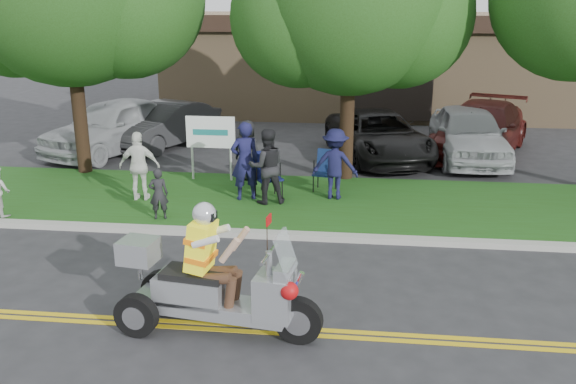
# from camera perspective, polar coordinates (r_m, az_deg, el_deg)

# --- Properties ---
(ground) EXTENTS (120.00, 120.00, 0.00)m
(ground) POSITION_cam_1_polar(r_m,az_deg,el_deg) (9.34, 1.09, -11.41)
(ground) COLOR #28282B
(ground) RESTS_ON ground
(centerline_near) EXTENTS (60.00, 0.10, 0.01)m
(centerline_near) POSITION_cam_1_polar(r_m,az_deg,el_deg) (8.84, 0.72, -13.18)
(centerline_near) COLOR gold
(centerline_near) RESTS_ON ground
(centerline_far) EXTENTS (60.00, 0.10, 0.01)m
(centerline_far) POSITION_cam_1_polar(r_m,az_deg,el_deg) (8.97, 0.83, -12.66)
(centerline_far) COLOR gold
(centerline_far) RESTS_ON ground
(curb) EXTENTS (60.00, 0.25, 0.12)m
(curb) POSITION_cam_1_polar(r_m,az_deg,el_deg) (12.07, 2.49, -4.18)
(curb) COLOR #A8A89E
(curb) RESTS_ON ground
(grass_verge) EXTENTS (60.00, 4.00, 0.10)m
(grass_verge) POSITION_cam_1_polar(r_m,az_deg,el_deg) (14.09, 3.13, -0.99)
(grass_verge) COLOR #214D14
(grass_verge) RESTS_ON ground
(commercial_building) EXTENTS (18.00, 8.20, 4.00)m
(commercial_building) POSITION_cam_1_polar(r_m,az_deg,el_deg) (27.26, 9.35, 11.99)
(commercial_building) COLOR #9E7F5B
(commercial_building) RESTS_ON ground
(tree_mid) EXTENTS (5.88, 4.80, 7.05)m
(tree_mid) POSITION_cam_1_polar(r_m,az_deg,el_deg) (15.38, 6.06, 17.10)
(tree_mid) COLOR #332114
(tree_mid) RESTS_ON ground
(business_sign) EXTENTS (1.25, 0.06, 1.75)m
(business_sign) POSITION_cam_1_polar(r_m,az_deg,el_deg) (15.54, -7.24, 5.24)
(business_sign) COLOR silver
(business_sign) RESTS_ON ground
(trike_scooter) EXTENTS (2.95, 1.11, 1.93)m
(trike_scooter) POSITION_cam_1_polar(r_m,az_deg,el_deg) (8.70, -7.31, -8.86)
(trike_scooter) COLOR black
(trike_scooter) RESTS_ON ground
(lawn_chair_a) EXTENTS (0.61, 0.63, 0.98)m
(lawn_chair_a) POSITION_cam_1_polar(r_m,az_deg,el_deg) (14.76, 3.58, 2.30)
(lawn_chair_a) COLOR black
(lawn_chair_a) RESTS_ON grass_verge
(lawn_chair_b) EXTENTS (0.78, 0.79, 1.07)m
(lawn_chair_b) POSITION_cam_1_polar(r_m,az_deg,el_deg) (14.21, -2.02, 1.93)
(lawn_chair_b) COLOR black
(lawn_chair_b) RESTS_ON grass_verge
(spectator_adult_left) EXTENTS (0.78, 0.65, 1.81)m
(spectator_adult_left) POSITION_cam_1_polar(r_m,az_deg,el_deg) (13.96, -4.05, 2.92)
(spectator_adult_left) COLOR #181843
(spectator_adult_left) RESTS_ON grass_verge
(spectator_adult_mid) EXTENTS (0.99, 0.87, 1.71)m
(spectator_adult_mid) POSITION_cam_1_polar(r_m,az_deg,el_deg) (13.67, -2.00, 2.41)
(spectator_adult_mid) COLOR black
(spectator_adult_mid) RESTS_ON grass_verge
(spectator_adult_right) EXTENTS (0.96, 0.46, 1.59)m
(spectator_adult_right) POSITION_cam_1_polar(r_m,az_deg,el_deg) (14.33, -13.72, 2.37)
(spectator_adult_right) COLOR white
(spectator_adult_right) RESTS_ON grass_verge
(spectator_chair_a) EXTENTS (1.12, 0.72, 1.64)m
(spectator_chair_a) POSITION_cam_1_polar(r_m,az_deg,el_deg) (14.05, 4.43, 2.64)
(spectator_chair_a) COLOR #14153A
(spectator_chair_a) RESTS_ON grass_verge
(spectator_chair_b) EXTENTS (0.88, 0.71, 1.55)m
(spectator_chair_b) POSITION_cam_1_polar(r_m,az_deg,el_deg) (15.51, -3.88, 3.90)
(spectator_chair_b) COLOR black
(spectator_chair_b) RESTS_ON grass_verge
(child_left) EXTENTS (0.45, 0.36, 1.10)m
(child_left) POSITION_cam_1_polar(r_m,az_deg,el_deg) (13.02, -12.01, -0.16)
(child_left) COLOR black
(child_left) RESTS_ON grass_verge
(parked_car_far_left) EXTENTS (3.66, 5.29, 1.67)m
(parked_car_far_left) POSITION_cam_1_polar(r_m,az_deg,el_deg) (19.58, -16.03, 5.98)
(parked_car_far_left) COLOR #A6A8AD
(parked_car_far_left) RESTS_ON ground
(parked_car_left) EXTENTS (2.99, 4.47, 1.39)m
(parked_car_left) POSITION_cam_1_polar(r_m,az_deg,el_deg) (20.08, -11.40, 6.18)
(parked_car_left) COLOR #2A2A2C
(parked_car_left) RESTS_ON ground
(parked_car_mid) EXTENTS (3.57, 5.39, 1.38)m
(parked_car_mid) POSITION_cam_1_polar(r_m,az_deg,el_deg) (18.31, 8.45, 5.24)
(parked_car_mid) COLOR black
(parked_car_mid) RESTS_ON ground
(parked_car_right) EXTENTS (4.03, 5.78, 1.55)m
(parked_car_right) POSITION_cam_1_polar(r_m,az_deg,el_deg) (19.50, 17.58, 5.62)
(parked_car_right) COLOR #481310
(parked_car_right) RESTS_ON ground
(parked_car_far_right) EXTENTS (2.00, 4.74, 1.60)m
(parked_car_far_right) POSITION_cam_1_polar(r_m,az_deg,el_deg) (18.65, 16.50, 5.28)
(parked_car_far_right) COLOR #A9ACB0
(parked_car_far_right) RESTS_ON ground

